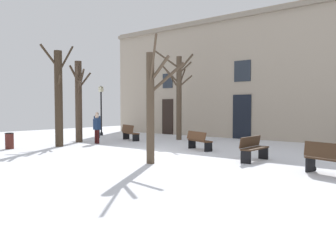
{
  "coord_description": "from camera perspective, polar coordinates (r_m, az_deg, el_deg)",
  "views": [
    {
      "loc": [
        10.34,
        -10.73,
        1.92
      ],
      "look_at": [
        0.0,
        1.75,
        1.07
      ],
      "focal_mm": 37.57,
      "sensor_mm": 36.0,
      "label": 1
    }
  ],
  "objects": [
    {
      "name": "litter_bin",
      "position": [
        17.9,
        -24.33,
        -2.2
      ],
      "size": [
        0.41,
        0.41,
        0.75
      ],
      "color": "#4C1E19",
      "rests_on": "ground"
    },
    {
      "name": "bench_by_litter_bin",
      "position": [
        20.72,
        -6.21,
        -1.07
      ],
      "size": [
        1.67,
        1.03,
        0.92
      ],
      "rotation": [
        0.0,
        0.0,
        2.77
      ],
      "color": "#51331E",
      "rests_on": "ground"
    },
    {
      "name": "building_facade",
      "position": [
        22.32,
        12.0,
        8.11
      ],
      "size": [
        21.65,
        0.6,
        7.75
      ],
      "color": "tan",
      "rests_on": "ground"
    },
    {
      "name": "tree_foreground",
      "position": [
        18.09,
        -17.34,
        4.69
      ],
      "size": [
        2.1,
        1.96,
        5.09
      ],
      "color": "#382B1E",
      "rests_on": "ground"
    },
    {
      "name": "tree_left_of_center",
      "position": [
        11.99,
        -2.67,
        3.66
      ],
      "size": [
        1.51,
        1.56,
        4.2
      ],
      "color": "#4C3D2D",
      "rests_on": "ground"
    },
    {
      "name": "tree_near_facade",
      "position": [
        20.96,
        1.75,
        5.3
      ],
      "size": [
        2.61,
        2.28,
        5.32
      ],
      "color": "#4C3D2D",
      "rests_on": "ground"
    },
    {
      "name": "streetlamp",
      "position": [
        24.64,
        -10.8,
        3.4
      ],
      "size": [
        0.3,
        0.3,
        3.43
      ],
      "color": "black",
      "rests_on": "ground"
    },
    {
      "name": "person_strolling",
      "position": [
        19.05,
        -11.47,
        -0.28
      ],
      "size": [
        0.39,
        0.24,
        1.55
      ],
      "rotation": [
        0.0,
        0.0,
        6.23
      ],
      "color": "#350F0F",
      "rests_on": "ground"
    },
    {
      "name": "bench_back_to_back_right",
      "position": [
        15.94,
        5.02,
        -2.35
      ],
      "size": [
        1.6,
        1.05,
        0.85
      ],
      "rotation": [
        0.0,
        0.0,
        2.72
      ],
      "color": "#51331E",
      "rests_on": "ground"
    },
    {
      "name": "tree_right_of_center",
      "position": [
        20.07,
        -14.3,
        4.33
      ],
      "size": [
        1.54,
        1.24,
        4.48
      ],
      "color": "#423326",
      "rests_on": "ground"
    },
    {
      "name": "bench_facing_shops",
      "position": [
        10.88,
        25.15,
        -4.9
      ],
      "size": [
        1.69,
        0.94,
        0.94
      ],
      "rotation": [
        0.0,
        0.0,
        2.83
      ],
      "color": "#3D2819",
      "rests_on": "ground"
    },
    {
      "name": "ground_plane",
      "position": [
        15.03,
        -4.28,
        -4.34
      ],
      "size": [
        34.64,
        34.64,
        0.0
      ],
      "primitive_type": "plane",
      "color": "white"
    },
    {
      "name": "bench_near_lamp",
      "position": [
        12.96,
        13.72,
        -3.53
      ],
      "size": [
        0.44,
        1.57,
        0.89
      ],
      "rotation": [
        0.0,
        0.0,
        1.57
      ],
      "color": "#3D2819",
      "rests_on": "ground"
    },
    {
      "name": "person_near_bench",
      "position": [
        22.76,
        -11.42,
        0.38
      ],
      "size": [
        0.43,
        0.41,
        1.64
      ],
      "rotation": [
        0.0,
        0.0,
        0.67
      ],
      "color": "black",
      "rests_on": "ground"
    }
  ]
}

